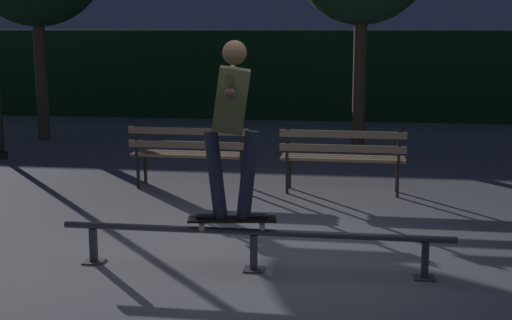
{
  "coord_description": "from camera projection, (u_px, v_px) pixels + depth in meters",
  "views": [
    {
      "loc": [
        0.92,
        -6.35,
        2.14
      ],
      "look_at": [
        -0.1,
        0.56,
        0.85
      ],
      "focal_mm": 50.94,
      "sensor_mm": 36.0,
      "label": 1
    }
  ],
  "objects": [
    {
      "name": "grind_rail",
      "position": [
        254.0,
        239.0,
        6.41
      ],
      "size": [
        3.5,
        0.18,
        0.38
      ],
      "color": "#47474C",
      "rests_on": "ground"
    },
    {
      "name": "hedge_backdrop",
      "position": [
        323.0,
        74.0,
        17.08
      ],
      "size": [
        24.0,
        1.2,
        2.06
      ],
      "primitive_type": "cube",
      "color": "#193D1E",
      "rests_on": "ground"
    },
    {
      "name": "park_bench_leftmost",
      "position": [
        190.0,
        149.0,
        9.6
      ],
      "size": [
        1.6,
        0.43,
        0.88
      ],
      "color": "#282623",
      "rests_on": "ground"
    },
    {
      "name": "park_bench_left_center",
      "position": [
        343.0,
        153.0,
        9.31
      ],
      "size": [
        1.6,
        0.43,
        0.88
      ],
      "color": "#282623",
      "rests_on": "ground"
    },
    {
      "name": "skateboard",
      "position": [
        232.0,
        220.0,
        6.41
      ],
      "size": [
        0.8,
        0.32,
        0.09
      ],
      "color": "black",
      "rests_on": "grind_rail"
    },
    {
      "name": "skateboarder",
      "position": [
        232.0,
        115.0,
        6.24
      ],
      "size": [
        0.63,
        1.39,
        1.56
      ],
      "color": "black",
      "rests_on": "skateboard"
    },
    {
      "name": "ground_plane",
      "position": [
        258.0,
        262.0,
        6.7
      ],
      "size": [
        90.0,
        90.0,
        0.0
      ],
      "primitive_type": "plane",
      "color": "slate"
    }
  ]
}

